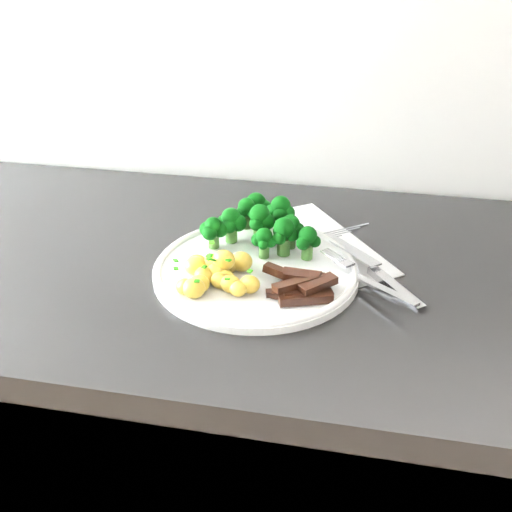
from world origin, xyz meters
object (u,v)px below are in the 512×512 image
(potatoes, at_px, (217,273))
(plate, at_px, (256,269))
(counter, at_px, (319,490))
(broccoli, at_px, (262,223))
(beef_strips, at_px, (301,286))
(recipe_paper, at_px, (302,247))
(knife, at_px, (382,277))
(fork, at_px, (369,280))

(potatoes, bearing_deg, plate, 45.34)
(counter, bearing_deg, broccoli, 157.72)
(potatoes, height_order, beef_strips, potatoes)
(recipe_paper, height_order, beef_strips, beef_strips)
(broccoli, bearing_deg, knife, -17.95)
(counter, bearing_deg, knife, -9.62)
(counter, xyz_separation_m, recipe_paper, (-0.06, 0.07, 0.47))
(broccoli, xyz_separation_m, fork, (0.17, -0.09, -0.03))
(plate, height_order, fork, fork)
(counter, xyz_separation_m, plate, (-0.11, -0.02, 0.47))
(broccoli, xyz_separation_m, knife, (0.18, -0.06, -0.04))
(plate, bearing_deg, beef_strips, -37.18)
(fork, distance_m, knife, 0.03)
(knife, bearing_deg, counter, 170.38)
(knife, bearing_deg, recipe_paper, 148.08)
(recipe_paper, height_order, broccoli, broccoli)
(plate, xyz_separation_m, beef_strips, (0.07, -0.05, 0.01))
(plate, bearing_deg, knife, 4.08)
(potatoes, xyz_separation_m, knife, (0.23, 0.06, -0.02))
(beef_strips, height_order, fork, beef_strips)
(plate, distance_m, fork, 0.16)
(recipe_paper, bearing_deg, broccoli, -163.19)
(beef_strips, height_order, knife, beef_strips)
(beef_strips, bearing_deg, fork, 23.79)
(potatoes, bearing_deg, counter, 23.81)
(counter, relative_size, knife, 13.34)
(broccoli, distance_m, potatoes, 0.13)
(beef_strips, relative_size, knife, 0.57)
(broccoli, bearing_deg, counter, -22.28)
(broccoli, xyz_separation_m, beef_strips, (0.08, -0.13, -0.02))
(recipe_paper, relative_size, fork, 2.36)
(fork, relative_size, knife, 0.76)
(potatoes, distance_m, beef_strips, 0.12)
(broccoli, distance_m, knife, 0.20)
(recipe_paper, height_order, plate, plate)
(beef_strips, bearing_deg, recipe_paper, 96.72)
(counter, height_order, broccoli, broccoli)
(counter, height_order, potatoes, potatoes)
(recipe_paper, xyz_separation_m, broccoli, (-0.06, -0.02, 0.05))
(potatoes, bearing_deg, broccoli, 70.67)
(counter, bearing_deg, potatoes, -156.19)
(recipe_paper, relative_size, potatoes, 2.66)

